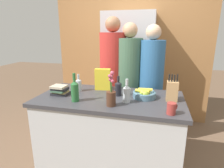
{
  "coord_description": "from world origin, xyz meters",
  "views": [
    {
      "loc": [
        0.49,
        -1.88,
        1.6
      ],
      "look_at": [
        0.0,
        0.1,
        1.03
      ],
      "focal_mm": 30.0,
      "sensor_mm": 36.0,
      "label": 1
    }
  ],
  "objects": [
    {
      "name": "person_in_red_tee",
      "position": [
        0.41,
        0.65,
        0.96
      ],
      "size": [
        0.33,
        0.33,
        1.7
      ],
      "rotation": [
        0.0,
        0.0,
        0.36
      ],
      "color": "#383842",
      "rests_on": "ground_plane"
    },
    {
      "name": "bottle_water",
      "position": [
        0.08,
        0.07,
        1.0
      ],
      "size": [
        0.07,
        0.07,
        0.22
      ],
      "color": "black",
      "rests_on": "kitchen_island"
    },
    {
      "name": "refrigerator",
      "position": [
        0.02,
        1.23,
        0.95
      ],
      "size": [
        0.81,
        0.63,
        1.91
      ],
      "color": "#B7B7BC",
      "rests_on": "ground_plane"
    },
    {
      "name": "back_wall_wood",
      "position": [
        0.0,
        1.59,
        1.3
      ],
      "size": [
        2.79,
        0.12,
        2.6
      ],
      "color": "#9E6B3D",
      "rests_on": "ground_plane"
    },
    {
      "name": "person_in_blue",
      "position": [
        0.11,
        0.66,
        0.97
      ],
      "size": [
        0.35,
        0.35,
        1.73
      ],
      "rotation": [
        0.0,
        0.0,
        0.32
      ],
      "color": "#383842",
      "rests_on": "ground_plane"
    },
    {
      "name": "flower_vase",
      "position": [
        0.08,
        -0.24,
        1.02
      ],
      "size": [
        0.09,
        0.09,
        0.34
      ],
      "color": "#4C2D1E",
      "rests_on": "kitchen_island"
    },
    {
      "name": "cereal_box",
      "position": [
        -0.15,
        0.24,
        1.04
      ],
      "size": [
        0.19,
        0.09,
        0.26
      ],
      "color": "yellow",
      "rests_on": "kitchen_island"
    },
    {
      "name": "fruit_bowl",
      "position": [
        0.37,
        0.06,
        0.96
      ],
      "size": [
        0.25,
        0.25,
        0.11
      ],
      "color": "slate",
      "rests_on": "kitchen_island"
    },
    {
      "name": "knife_block",
      "position": [
        0.65,
        0.04,
        1.02
      ],
      "size": [
        0.11,
        0.1,
        0.28
      ],
      "color": "tan",
      "rests_on": "kitchen_island"
    },
    {
      "name": "bottle_vinegar",
      "position": [
        0.21,
        -0.12,
        1.01
      ],
      "size": [
        0.08,
        0.08,
        0.24
      ],
      "color": "#B2BCC1",
      "rests_on": "kitchen_island"
    },
    {
      "name": "ground_plane",
      "position": [
        0.0,
        0.0,
        0.0
      ],
      "size": [
        14.0,
        14.0,
        0.0
      ],
      "primitive_type": "plane",
      "color": "brown"
    },
    {
      "name": "bottle_wine",
      "position": [
        -0.31,
        -0.21,
        1.03
      ],
      "size": [
        0.08,
        0.08,
        0.29
      ],
      "color": "#286633",
      "rests_on": "kitchen_island"
    },
    {
      "name": "person_at_sink",
      "position": [
        -0.13,
        0.69,
        1.02
      ],
      "size": [
        0.37,
        0.37,
        1.81
      ],
      "rotation": [
        0.0,
        0.0,
        -0.31
      ],
      "color": "#383842",
      "rests_on": "ground_plane"
    },
    {
      "name": "bottle_oil",
      "position": [
        -0.42,
        0.12,
        0.99
      ],
      "size": [
        0.07,
        0.07,
        0.21
      ],
      "color": "#B2BCC1",
      "rests_on": "kitchen_island"
    },
    {
      "name": "kitchen_island",
      "position": [
        0.0,
        0.0,
        0.46
      ],
      "size": [
        1.59,
        0.81,
        0.91
      ],
      "color": "silver",
      "rests_on": "ground_plane"
    },
    {
      "name": "coffee_mug",
      "position": [
        0.63,
        -0.31,
        0.96
      ],
      "size": [
        0.1,
        0.1,
        0.1
      ],
      "color": "#99332D",
      "rests_on": "kitchen_island"
    },
    {
      "name": "book_stack",
      "position": [
        -0.57,
        -0.06,
        0.96
      ],
      "size": [
        0.19,
        0.16,
        0.11
      ],
      "color": "#232328",
      "rests_on": "kitchen_island"
    }
  ]
}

